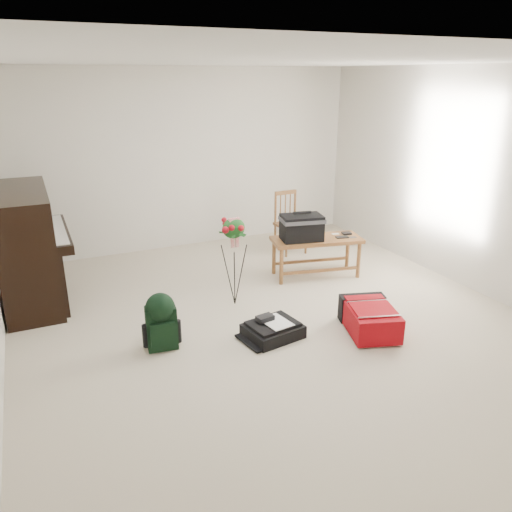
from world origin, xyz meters
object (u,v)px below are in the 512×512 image
black_duffel (273,329)px  green_backpack (161,319)px  red_suitcase (367,316)px  flower_stand (234,262)px  bench (308,232)px  dining_chair (290,223)px  piano (29,249)px

black_duffel → green_backpack: size_ratio=1.04×
red_suitcase → flower_stand: flower_stand is taller
bench → dining_chair: size_ratio=1.36×
bench → green_backpack: bench is taller
red_suitcase → green_backpack: green_backpack is taller
dining_chair → green_backpack: (-2.34, -1.89, -0.12)m
flower_stand → green_backpack: bearing=-156.4°
flower_stand → red_suitcase: bearing=-57.2°
piano → bench: bearing=-13.1°
bench → flower_stand: size_ratio=1.15×
red_suitcase → green_backpack: (-1.92, 0.50, 0.15)m
black_duffel → flower_stand: bearing=84.0°
flower_stand → piano: bearing=144.1°
dining_chair → green_backpack: dining_chair is taller
bench → red_suitcase: size_ratio=1.53×
bench → dining_chair: 1.02m
dining_chair → black_duffel: bearing=-124.4°
piano → red_suitcase: (2.94, -2.15, -0.45)m
flower_stand → dining_chair: bearing=35.1°
piano → green_backpack: 1.96m
piano → dining_chair: (3.36, 0.25, -0.18)m
dining_chair → green_backpack: size_ratio=1.57×
bench → green_backpack: bearing=-143.8°
bench → green_backpack: 2.28m
black_duffel → red_suitcase: bearing=-25.6°
green_backpack → bench: bearing=31.3°
bench → black_duffel: (-1.05, -1.16, -0.52)m
black_duffel → flower_stand: size_ratio=0.56×
red_suitcase → flower_stand: 1.50m
dining_chair → red_suitcase: dining_chair is taller
piano → bench: piano is taller
red_suitcase → black_duffel: red_suitcase is taller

